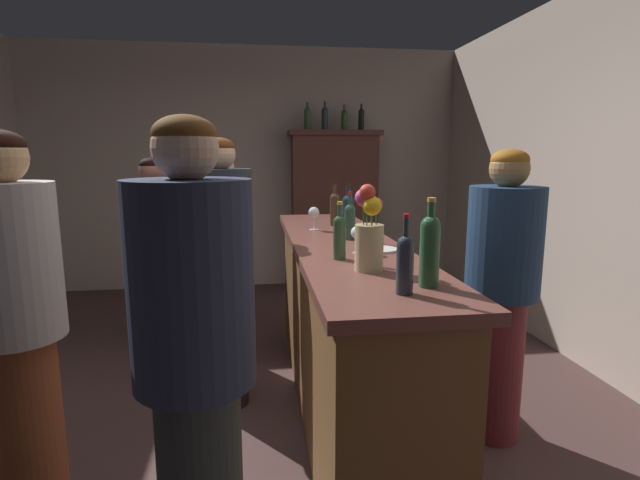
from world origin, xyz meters
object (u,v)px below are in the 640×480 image
flower_arrangement (369,232)px  display_bottle_left (307,117)px  wine_glass_front (314,213)px  wine_bottle_rose (350,220)px  wine_bottle_malbec (340,235)px  display_bottle_midright (361,118)px  wine_bottle_pinot (405,261)px  wine_bottle_syrah (348,210)px  patron_tall (223,264)px  bartender (502,286)px  wine_bottle_chardonnay (335,207)px  patron_redhead (224,249)px  patron_in_navy (196,365)px  patron_near_entrance (17,322)px  wine_glass_mid (359,233)px  cheese_plate (380,249)px  patron_by_cabinet (156,246)px  display_bottle_center (344,119)px  display_bottle_midleft (325,117)px  display_cabinet (334,208)px  bar_counter (344,328)px  wine_bottle_merlot (430,247)px

flower_arrangement → display_bottle_left: size_ratio=1.18×
wine_glass_front → wine_bottle_rose: bearing=-67.3°
wine_bottle_malbec → display_bottle_midright: size_ratio=0.91×
display_bottle_midright → wine_bottle_pinot: bearing=-100.2°
display_bottle_midright → wine_bottle_rose: bearing=-103.8°
wine_bottle_syrah → patron_tall: patron_tall is taller
bartender → wine_bottle_rose: bearing=-47.7°
wine_bottle_chardonnay → flower_arrangement: flower_arrangement is taller
display_bottle_midright → patron_redhead: display_bottle_midright is taller
display_bottle_midright → patron_in_navy: display_bottle_midright is taller
wine_bottle_chardonnay → bartender: bartender is taller
wine_bottle_rose → patron_near_entrance: 1.75m
wine_glass_mid → cheese_plate: wine_glass_mid is taller
wine_bottle_malbec → patron_by_cabinet: bearing=125.4°
wine_bottle_malbec → patron_redhead: size_ratio=0.18×
patron_in_navy → patron_by_cabinet: bearing=59.0°
display_bottle_midright → cheese_plate: bearing=-100.6°
flower_arrangement → display_bottle_center: (0.55, 3.54, 0.73)m
wine_glass_front → display_bottle_center: display_bottle_center is taller
wine_bottle_malbec → patron_in_navy: (-0.60, -0.82, -0.27)m
display_bottle_midleft → patron_in_navy: bearing=-103.8°
wine_glass_front → patron_by_cabinet: (-1.19, 0.74, -0.33)m
wine_bottle_rose → display_bottle_center: display_bottle_center is taller
wine_glass_front → patron_by_cabinet: size_ratio=0.10×
wine_bottle_syrah → wine_bottle_pinot: wine_bottle_syrah is taller
display_cabinet → display_bottle_midright: display_bottle_midright is taller
display_cabinet → patron_tall: display_cabinet is taller
wine_bottle_malbec → display_bottle_center: bearing=79.1°
wine_bottle_rose → patron_tall: patron_tall is taller
display_bottle_center → patron_tall: display_bottle_center is taller
wine_bottle_rose → wine_bottle_chardonnay: 0.58m
bar_counter → wine_bottle_syrah: wine_bottle_syrah is taller
wine_bottle_syrah → bartender: bartender is taller
display_bottle_left → patron_near_entrance: (-1.56, -3.60, -1.07)m
wine_bottle_rose → cheese_plate: bearing=-75.7°
wine_bottle_malbec → wine_glass_mid: wine_bottle_malbec is taller
display_bottle_midright → bartender: 3.39m
wine_bottle_chardonnay → bartender: (0.74, -1.04, -0.33)m
wine_bottle_malbec → bartender: 0.96m
wine_bottle_merlot → display_bottle_left: bearing=90.7°
wine_bottle_malbec → flower_arrangement: 0.27m
patron_tall → patron_by_cabinet: size_ratio=1.08×
wine_glass_front → cheese_plate: bearing=-71.2°
wine_bottle_chardonnay → patron_redhead: 0.88m
wine_bottle_pinot → wine_glass_mid: bearing=90.5°
wine_bottle_chardonnay → wine_glass_front: wine_bottle_chardonnay is taller
bartender → wine_glass_front: bearing=-59.4°
wine_bottle_rose → flower_arrangement: 0.79m
wine_bottle_syrah → wine_bottle_malbec: (-0.24, -0.99, -0.01)m
wine_bottle_pinot → wine_glass_mid: size_ratio=2.04×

